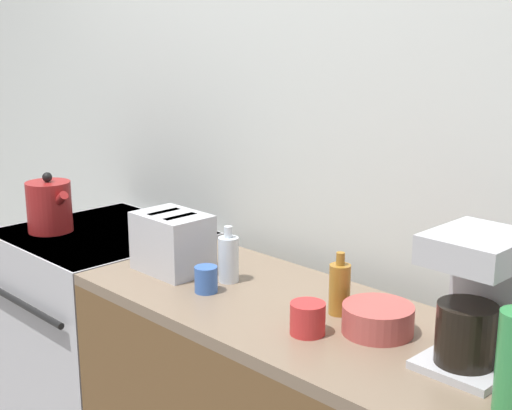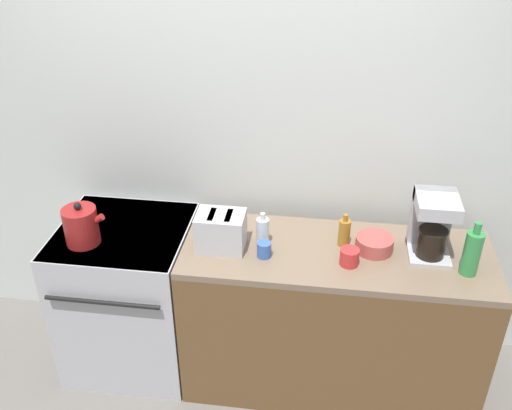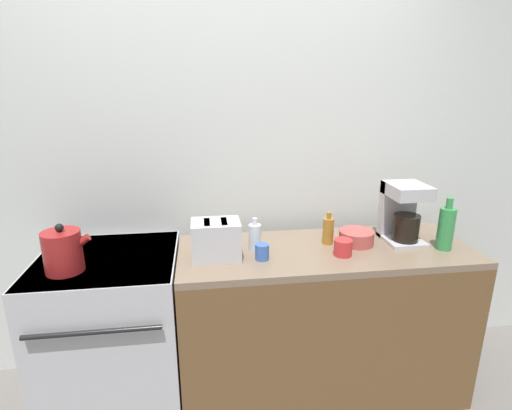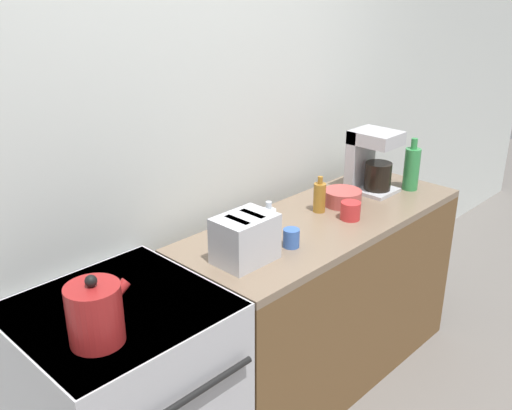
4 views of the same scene
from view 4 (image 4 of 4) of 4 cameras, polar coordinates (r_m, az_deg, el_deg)
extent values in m
cube|color=silver|center=(2.55, -8.30, 6.19)|extent=(8.00, 0.05, 2.60)
cube|color=#B7B7BC|center=(2.36, -12.76, -19.14)|extent=(0.71, 0.68, 0.90)
cube|color=black|center=(2.10, -13.77, -10.04)|extent=(0.69, 0.66, 0.02)
cylinder|color=black|center=(1.93, -15.45, -13.25)|extent=(0.22, 0.22, 0.01)
cylinder|color=black|center=(2.08, -7.89, -9.92)|extent=(0.22, 0.22, 0.01)
cylinder|color=black|center=(2.15, -19.47, -9.89)|extent=(0.22, 0.22, 0.01)
cylinder|color=black|center=(2.28, -12.39, -7.15)|extent=(0.22, 0.22, 0.01)
cylinder|color=black|center=(1.97, -7.15, -18.84)|extent=(0.60, 0.02, 0.02)
cube|color=brown|center=(2.99, 6.59, -9.43)|extent=(1.59, 0.60, 0.86)
cube|color=#7A6651|center=(2.78, 6.98, -1.50)|extent=(1.59, 0.60, 0.04)
cylinder|color=maroon|center=(1.88, -15.80, -10.48)|extent=(0.18, 0.18, 0.20)
sphere|color=black|center=(1.82, -16.18, -7.31)|extent=(0.04, 0.04, 0.04)
cylinder|color=maroon|center=(1.90, -13.76, -8.58)|extent=(0.10, 0.04, 0.08)
cube|color=#BCBCC1|center=(2.30, -1.10, -3.40)|extent=(0.24, 0.18, 0.20)
cube|color=black|center=(2.23, -1.89, -1.56)|extent=(0.03, 0.12, 0.01)
cube|color=black|center=(2.29, -0.36, -0.95)|extent=(0.03, 0.12, 0.01)
cube|color=#B7B7BC|center=(3.14, 11.52, 1.55)|extent=(0.20, 0.24, 0.02)
cube|color=#B7B7BC|center=(3.14, 10.38, 4.62)|extent=(0.20, 0.06, 0.33)
cube|color=#B7B7BC|center=(3.06, 11.93, 6.60)|extent=(0.20, 0.24, 0.07)
cylinder|color=black|center=(3.10, 12.10, 2.85)|extent=(0.14, 0.14, 0.15)
cylinder|color=#9E6B23|center=(2.81, 6.37, 0.73)|extent=(0.06, 0.06, 0.15)
cylinder|color=#9E6B23|center=(2.77, 6.45, 2.48)|extent=(0.02, 0.02, 0.04)
cylinder|color=silver|center=(2.48, 1.26, -2.02)|extent=(0.07, 0.07, 0.15)
cylinder|color=silver|center=(2.45, 1.27, -0.07)|extent=(0.03, 0.03, 0.04)
cylinder|color=#338C47|center=(3.19, 15.29, 3.48)|extent=(0.08, 0.08, 0.23)
cylinder|color=#338C47|center=(3.15, 15.55, 5.93)|extent=(0.03, 0.03, 0.06)
cylinder|color=red|center=(2.75, 9.43, -0.57)|extent=(0.09, 0.09, 0.09)
cylinder|color=#3860B2|center=(2.45, 3.55, -3.31)|extent=(0.07, 0.07, 0.08)
cylinder|color=#B24C47|center=(2.92, 8.65, 0.75)|extent=(0.19, 0.19, 0.08)
camera|label=1|loc=(3.28, 43.21, 11.12)|focal=50.00mm
camera|label=2|loc=(2.24, 75.66, 22.53)|focal=40.00mm
camera|label=3|loc=(1.48, 59.16, 2.28)|focal=28.00mm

